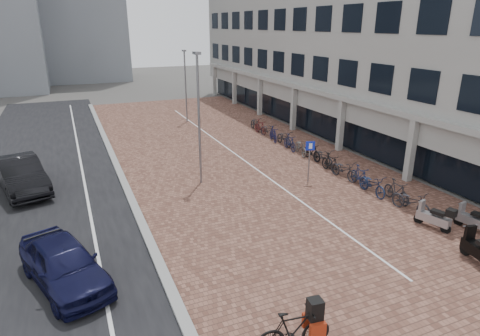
# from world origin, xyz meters

# --- Properties ---
(ground) EXTENTS (140.00, 140.00, 0.00)m
(ground) POSITION_xyz_m (0.00, 0.00, 0.00)
(ground) COLOR #474442
(ground) RESTS_ON ground
(plaza_brick) EXTENTS (14.50, 42.00, 0.04)m
(plaza_brick) POSITION_xyz_m (2.00, 12.00, 0.01)
(plaza_brick) COLOR brown
(plaza_brick) RESTS_ON ground
(street_asphalt) EXTENTS (8.00, 50.00, 0.03)m
(street_asphalt) POSITION_xyz_m (-9.00, 12.00, 0.01)
(street_asphalt) COLOR black
(street_asphalt) RESTS_ON ground
(curb) EXTENTS (0.35, 42.00, 0.14)m
(curb) POSITION_xyz_m (-5.10, 12.00, 0.07)
(curb) COLOR gray
(curb) RESTS_ON ground
(lane_line) EXTENTS (0.12, 44.00, 0.00)m
(lane_line) POSITION_xyz_m (-7.00, 12.00, 0.02)
(lane_line) COLOR white
(lane_line) RESTS_ON street_asphalt
(parking_line) EXTENTS (0.10, 30.00, 0.00)m
(parking_line) POSITION_xyz_m (2.20, 12.00, 0.04)
(parking_line) COLOR white
(parking_line) RESTS_ON plaza_brick
(office_building) EXTENTS (8.40, 40.00, 15.00)m
(office_building) POSITION_xyz_m (12.97, 16.00, 8.44)
(office_building) COLOR #999994
(office_building) RESTS_ON ground
(car_navy) EXTENTS (3.12, 4.75, 1.50)m
(car_navy) POSITION_xyz_m (-8.06, 1.31, 0.75)
(car_navy) COLOR black
(car_navy) RESTS_ON ground
(car_dark) EXTENTS (3.04, 5.42, 1.69)m
(car_dark) POSITION_xyz_m (-9.87, 10.52, 0.85)
(car_dark) COLOR black
(car_dark) RESTS_ON ground
(hero_bike) EXTENTS (2.07, 0.82, 1.42)m
(hero_bike) POSITION_xyz_m (-2.82, -4.00, 0.63)
(hero_bike) COLOR black
(hero_bike) RESTS_ON ground
(scooter_front) EXTENTS (0.91, 1.65, 1.08)m
(scooter_front) POSITION_xyz_m (5.73, -0.51, 0.54)
(scooter_front) COLOR #99989D
(scooter_front) RESTS_ON ground
(scooter_back) EXTENTS (0.77, 1.63, 1.08)m
(scooter_back) POSITION_xyz_m (7.06, -1.31, 0.54)
(scooter_back) COLOR #97979C
(scooter_back) RESTS_ON ground
(parking_sign) EXTENTS (0.45, 0.19, 2.24)m
(parking_sign) POSITION_xyz_m (3.86, 5.89, 1.48)
(parking_sign) COLOR slate
(parking_sign) RESTS_ON ground
(lamp_near) EXTENTS (0.12, 0.12, 6.59)m
(lamp_near) POSITION_xyz_m (-1.35, 8.04, 3.29)
(lamp_near) COLOR gray
(lamp_near) RESTS_ON ground
(lamp_far) EXTENTS (0.12, 0.12, 5.86)m
(lamp_far) POSITION_xyz_m (1.95, 22.00, 2.93)
(lamp_far) COLOR gray
(lamp_far) RESTS_ON ground
(bike_row) EXTENTS (1.20, 18.14, 1.05)m
(bike_row) POSITION_xyz_m (6.00, 9.05, 0.52)
(bike_row) COLOR black
(bike_row) RESTS_ON ground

